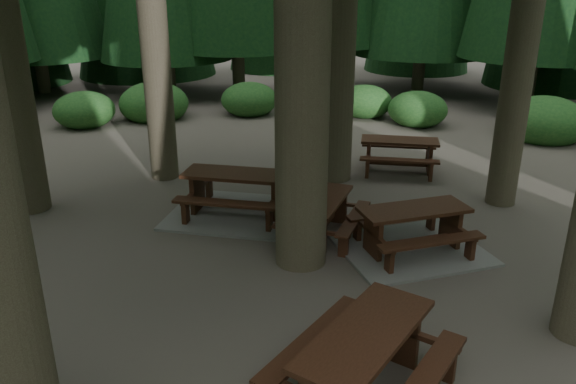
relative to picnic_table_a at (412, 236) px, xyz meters
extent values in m
plane|color=#564D46|center=(-2.76, -0.20, -0.28)|extent=(80.00, 80.00, 0.00)
cube|color=gray|center=(0.00, 0.00, -0.25)|extent=(2.60, 2.23, 0.05)
cube|color=#381D10|center=(0.00, 0.00, 0.50)|extent=(1.94, 0.94, 0.06)
cube|color=#381D10|center=(-0.07, 0.62, 0.19)|extent=(1.88, 0.47, 0.05)
cube|color=#381D10|center=(0.07, -0.62, 0.19)|extent=(1.88, 0.47, 0.05)
cube|color=#381D10|center=(-0.74, -0.09, 0.09)|extent=(0.15, 0.58, 0.75)
cube|color=#381D10|center=(-0.74, -0.09, 0.16)|extent=(0.26, 1.50, 0.06)
cube|color=#381D10|center=(0.74, 0.09, 0.09)|extent=(0.15, 0.58, 0.75)
cube|color=#381D10|center=(0.74, 0.09, 0.16)|extent=(0.26, 1.50, 0.06)
cube|color=#381D10|center=(0.00, 0.00, -0.09)|extent=(1.55, 0.26, 0.08)
cube|color=gray|center=(-2.81, 2.17, -0.25)|extent=(3.26, 3.01, 0.05)
cube|color=#381D10|center=(-2.81, 2.17, 0.58)|extent=(2.21, 1.52, 0.07)
cube|color=#381D10|center=(-2.55, 2.80, 0.24)|extent=(2.01, 1.05, 0.06)
cube|color=#381D10|center=(-3.07, 1.54, 0.24)|extent=(2.01, 1.05, 0.06)
cube|color=#381D10|center=(-3.57, 2.48, 0.13)|extent=(0.32, 0.62, 0.82)
cube|color=#381D10|center=(-3.57, 2.48, 0.20)|extent=(0.71, 1.57, 0.07)
cube|color=#381D10|center=(-2.05, 1.86, 0.13)|extent=(0.32, 0.62, 0.82)
cube|color=#381D10|center=(-2.05, 1.86, 0.20)|extent=(0.71, 1.57, 0.07)
cube|color=#381D10|center=(-2.81, 2.17, -0.07)|extent=(1.62, 0.74, 0.09)
cube|color=#381D10|center=(1.37, 4.18, 0.49)|extent=(1.98, 1.31, 0.06)
cube|color=#381D10|center=(1.58, 4.75, 0.18)|extent=(1.82, 0.88, 0.05)
cube|color=#381D10|center=(1.16, 3.60, 0.18)|extent=(1.82, 0.88, 0.05)
cube|color=#381D10|center=(0.68, 4.43, 0.09)|extent=(0.27, 0.56, 0.74)
cube|color=#381D10|center=(0.68, 4.43, 0.15)|extent=(0.59, 1.42, 0.06)
cube|color=#381D10|center=(2.06, 3.92, 0.09)|extent=(0.27, 0.56, 0.74)
cube|color=#381D10|center=(2.06, 3.92, 0.15)|extent=(0.59, 1.42, 0.06)
cube|color=#381D10|center=(1.37, 4.18, -0.09)|extent=(1.47, 0.61, 0.08)
cube|color=#381D10|center=(-1.96, -3.34, 0.57)|extent=(1.99, 1.99, 0.07)
cube|color=#381D10|center=(-2.43, -2.86, 0.23)|extent=(1.64, 1.63, 0.06)
cube|color=#381D10|center=(-1.48, -3.82, 0.23)|extent=(1.64, 1.63, 0.06)
cube|color=#381D10|center=(-1.38, -2.77, 0.13)|extent=(0.50, 0.50, 0.81)
cube|color=#381D10|center=(-1.38, -2.77, 0.19)|extent=(1.22, 1.22, 0.07)
cube|color=#381D10|center=(-1.96, -3.34, -0.08)|extent=(1.26, 1.26, 0.09)
cube|color=#381D10|center=(-1.36, 0.89, 0.43)|extent=(1.44, 1.80, 0.06)
cube|color=#381D10|center=(-1.84, 1.18, 0.15)|extent=(1.08, 1.58, 0.05)
cube|color=#381D10|center=(-0.87, 0.60, 0.15)|extent=(1.08, 1.58, 0.05)
cube|color=#381D10|center=(-1.71, 0.31, 0.06)|extent=(0.48, 0.33, 0.68)
cube|color=#381D10|center=(-1.71, 0.31, 0.12)|extent=(1.21, 0.77, 0.06)
cube|color=#381D10|center=(-1.01, 1.47, 0.06)|extent=(0.48, 0.33, 0.68)
cube|color=#381D10|center=(-1.01, 1.47, 0.12)|extent=(1.21, 0.77, 0.06)
cube|color=#381D10|center=(-1.36, 0.89, -0.11)|extent=(0.80, 1.25, 0.08)
ellipsoid|color=#1E5A23|center=(6.68, 6.25, 0.12)|extent=(2.42, 2.42, 1.49)
ellipsoid|color=#1E5A23|center=(3.67, 8.49, 0.12)|extent=(1.90, 1.90, 1.17)
ellipsoid|color=#1E5A23|center=(2.38, 9.97, 0.12)|extent=(1.84, 1.84, 1.13)
ellipsoid|color=#1E5A23|center=(-1.47, 11.05, 0.12)|extent=(1.95, 1.95, 1.20)
ellipsoid|color=#1E5A23|center=(-4.70, 11.01, 0.12)|extent=(2.31, 2.31, 1.42)
ellipsoid|color=#1E5A23|center=(-6.86, 10.36, 0.12)|extent=(1.93, 1.93, 1.19)
camera|label=1|loc=(-3.74, -8.22, 4.17)|focal=35.00mm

